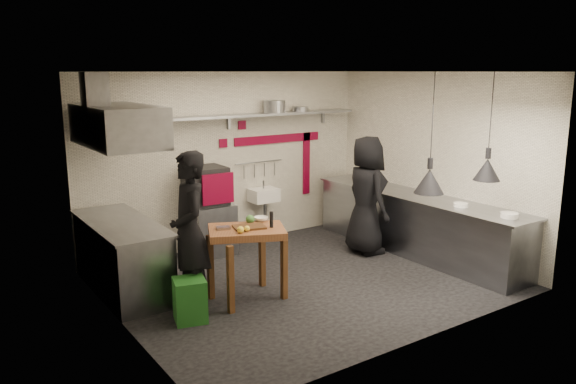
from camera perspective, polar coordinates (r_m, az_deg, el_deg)
floor at (r=7.78m, az=1.67°, el=-8.97°), size 5.00×5.00×0.00m
ceiling at (r=7.26m, az=1.81°, el=12.12°), size 5.00×5.00×0.00m
wall_back at (r=9.15m, az=-6.06°, el=3.27°), size 5.00×0.04×2.80m
wall_front at (r=5.87m, az=13.93°, el=-2.07°), size 5.00×0.04×2.80m
wall_left at (r=6.28m, az=-17.01°, el=-1.32°), size 0.04×4.20×2.80m
wall_right at (r=9.07m, az=14.61°, el=2.87°), size 0.04×4.20×2.80m
red_band_horiz at (r=9.57m, az=-1.01°, el=5.43°), size 1.70×0.02×0.14m
red_band_vert at (r=9.98m, az=1.88°, el=2.92°), size 0.14×0.02×1.10m
red_tile_a at (r=9.18m, az=-4.69°, el=6.79°), size 0.14×0.02×0.14m
red_tile_b at (r=9.04m, az=-6.59°, el=4.95°), size 0.14×0.02×0.14m
back_shelf at (r=8.90m, az=-5.60°, el=7.70°), size 4.60×0.34×0.04m
shelf_bracket_left at (r=8.31m, az=-17.70°, el=6.18°), size 0.04×0.06×0.24m
shelf_bracket_mid at (r=9.04m, az=-6.05°, el=7.13°), size 0.04×0.06×0.24m
shelf_bracket_right at (r=10.08m, az=3.56°, el=7.69°), size 0.04×0.06×0.24m
pan_far_left at (r=8.26m, az=-15.15°, el=7.45°), size 0.34×0.34×0.09m
pan_mid_left at (r=8.36m, az=-13.32°, el=7.52°), size 0.29×0.29×0.07m
stock_pot at (r=9.29m, az=-1.39°, el=8.69°), size 0.37×0.37×0.20m
pan_right at (r=9.59m, az=1.28°, el=8.44°), size 0.32×0.32×0.08m
oven_stand at (r=8.82m, az=-7.83°, el=-3.77°), size 0.66×0.61×0.80m
combi_oven at (r=8.69m, az=-8.39°, el=0.65°), size 0.60×0.57×0.58m
oven_door at (r=8.42m, az=-7.12°, el=0.32°), size 0.51×0.05×0.46m
oven_glass at (r=8.42m, az=-7.21°, el=0.32°), size 0.36×0.03×0.34m
hand_sink at (r=9.38m, az=-2.49°, el=-0.31°), size 0.46×0.34×0.22m
sink_tap at (r=9.34m, az=-2.50°, el=0.77°), size 0.03×0.03×0.14m
sink_drain at (r=9.45m, az=-2.34°, el=-2.95°), size 0.06×0.06×0.66m
utensil_rail at (r=9.39m, az=-2.98°, el=3.06°), size 0.90×0.02×0.02m
counter_right at (r=9.02m, az=12.82°, el=-3.28°), size 0.70×3.80×0.90m
counter_right_top at (r=8.91m, az=12.96°, el=-0.40°), size 0.76×3.90×0.03m
plate_stack at (r=7.89m, az=21.56°, el=-2.21°), size 0.29×0.29×0.07m
small_bowl_right at (r=8.31m, az=17.15°, el=-1.25°), size 0.23×0.23×0.05m
counter_left at (r=7.60m, az=-16.47°, el=-6.40°), size 0.70×1.90×0.90m
counter_left_top at (r=7.47m, az=-16.69°, el=-3.02°), size 0.76×2.00×0.03m
extractor_hood at (r=7.27m, az=-16.91°, el=6.47°), size 0.78×1.60×0.50m
hood_duct at (r=7.18m, az=-19.03°, el=9.47°), size 0.28×0.28×0.50m
green_bin at (r=6.62m, az=-9.93°, el=-10.76°), size 0.43×0.43×0.50m
prep_table at (r=7.06m, az=-4.16°, el=-7.28°), size 1.10×0.96×0.92m
cutting_board at (r=6.93m, az=-3.96°, el=-3.56°), size 0.44×0.36×0.02m
pepper_mill at (r=6.91m, az=-1.69°, el=-2.82°), size 0.06×0.06×0.20m
lemon_a at (r=6.71m, az=-4.84°, el=-3.85°), size 0.09×0.09×0.09m
lemon_b at (r=6.77m, az=-4.18°, el=-3.72°), size 0.08×0.08×0.07m
veg_ball at (r=7.13m, az=-3.87°, el=-2.78°), size 0.14×0.14×0.11m
steel_tray at (r=6.91m, az=-6.61°, el=-3.64°), size 0.19×0.16×0.03m
bowl at (r=7.23m, az=-2.76°, el=-2.75°), size 0.22×0.22×0.06m
heat_lamp_near at (r=7.32m, az=14.40°, el=5.74°), size 0.46×0.46×1.53m
heat_lamp_far at (r=7.66m, az=19.86°, el=6.21°), size 0.44×0.44×1.39m
chef_left at (r=6.72m, az=-9.98°, el=-3.99°), size 0.60×0.78×1.91m
chef_right at (r=8.79m, az=7.98°, el=-0.32°), size 0.74×0.99×1.84m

